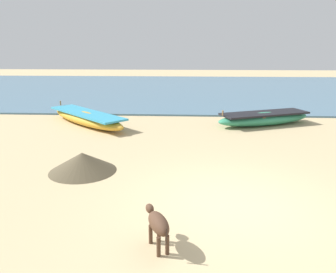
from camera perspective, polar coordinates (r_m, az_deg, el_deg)
The scene contains 6 objects.
ground at distance 6.94m, azimuth 11.03°, elevation -11.48°, with size 80.00×80.00×0.00m, color tan.
sea_water at distance 25.10m, azimuth 5.37°, elevation 8.14°, with size 60.00×20.00×0.08m, color slate.
fishing_boat_0 at distance 13.93m, azimuth -13.76°, elevation 3.12°, with size 4.29×4.17×0.71m.
fishing_boat_1 at distance 14.01m, azimuth 16.14°, elevation 3.04°, with size 4.21×2.55×0.72m.
calf_near_dark at distance 5.35m, azimuth -1.75°, elevation -14.69°, with size 0.53×0.86×0.58m.
debris_pile_0 at distance 8.73m, azimuth -14.43°, elevation -4.26°, with size 1.71×1.71×0.49m, color brown.
Camera 1 is at (-0.97, -6.14, 3.08)m, focal length 35.60 mm.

